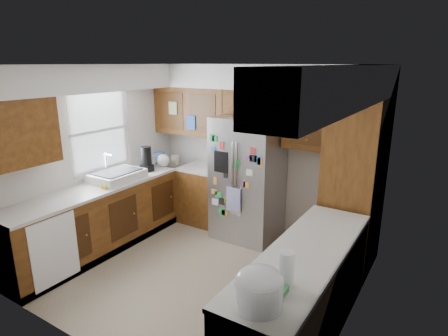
{
  "coord_description": "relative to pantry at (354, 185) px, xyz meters",
  "views": [
    {
      "loc": [
        2.47,
        -3.36,
        2.52
      ],
      "look_at": [
        0.13,
        0.35,
        1.28
      ],
      "focal_mm": 30.0,
      "sensor_mm": 36.0,
      "label": 1
    }
  ],
  "objects": [
    {
      "name": "floor",
      "position": [
        -1.5,
        -1.15,
        -1.07
      ],
      "size": [
        3.6,
        3.6,
        0.0
      ],
      "primitive_type": "plane",
      "color": "gray",
      "rests_on": "ground"
    },
    {
      "name": "room_shell",
      "position": [
        -1.61,
        -0.79,
        0.75
      ],
      "size": [
        3.64,
        3.24,
        2.52
      ],
      "color": "silver",
      "rests_on": "ground"
    },
    {
      "name": "left_counter_run",
      "position": [
        -2.86,
        -1.12,
        -0.65
      ],
      "size": [
        1.36,
        3.2,
        0.92
      ],
      "color": "#47240D",
      "rests_on": "ground"
    },
    {
      "name": "right_counter_run",
      "position": [
        0.0,
        -1.62,
        -0.65
      ],
      "size": [
        0.63,
        2.25,
        0.92
      ],
      "color": "#47240D",
      "rests_on": "ground"
    },
    {
      "name": "pantry",
      "position": [
        0.0,
        0.0,
        0.0
      ],
      "size": [
        0.6,
        0.9,
        2.15
      ],
      "primitive_type": "cube",
      "color": "#47240D",
      "rests_on": "ground"
    },
    {
      "name": "fridge",
      "position": [
        -1.5,
        0.05,
        -0.17
      ],
      "size": [
        0.9,
        0.79,
        1.8
      ],
      "color": "#97979C",
      "rests_on": "ground"
    },
    {
      "name": "bridge_cabinet",
      "position": [
        -1.5,
        0.28,
        0.9
      ],
      "size": [
        0.96,
        0.34,
        0.35
      ],
      "primitive_type": "cube",
      "color": "#47240D",
      "rests_on": "fridge"
    },
    {
      "name": "fridge_top_items",
      "position": [
        -1.52,
        0.25,
        1.19
      ],
      "size": [
        0.54,
        0.29,
        0.26
      ],
      "color": "blue",
      "rests_on": "bridge_cabinet"
    },
    {
      "name": "sink_assembly",
      "position": [
        -3.0,
        -1.05,
        -0.09
      ],
      "size": [
        0.52,
        0.72,
        0.37
      ],
      "color": "white",
      "rests_on": "left_counter_run"
    },
    {
      "name": "left_counter_clutter",
      "position": [
        -2.97,
        -0.3,
        -0.02
      ],
      "size": [
        0.39,
        0.89,
        0.38
      ],
      "color": "black",
      "rests_on": "left_counter_run"
    },
    {
      "name": "rice_cooker",
      "position": [
        -0.0,
        -2.53,
        -0.01
      ],
      "size": [
        0.33,
        0.32,
        0.29
      ],
      "color": "silver",
      "rests_on": "right_counter_run"
    },
    {
      "name": "paper_towel",
      "position": [
        0.05,
        -2.18,
        -0.02
      ],
      "size": [
        0.12,
        0.12,
        0.27
      ],
      "primitive_type": "cylinder",
      "color": "white",
      "rests_on": "right_counter_run"
    }
  ]
}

